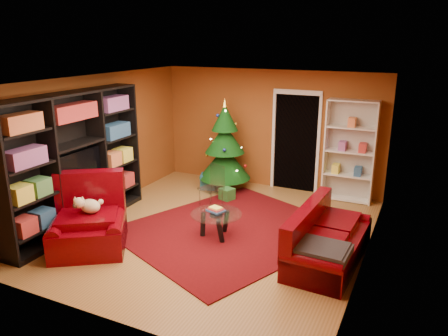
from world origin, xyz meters
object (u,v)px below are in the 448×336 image
at_px(dog, 90,206).
at_px(coffee_table, 216,225).
at_px(acrylic_chair, 211,189).
at_px(white_bookshelf, 350,152).
at_px(gift_box_red, 223,177).
at_px(armchair, 88,221).
at_px(media_unit, 75,162).
at_px(gift_box_teal, 208,181).
at_px(rug, 231,230).
at_px(sofa, 330,235).
at_px(christmas_tree, 225,146).
at_px(gift_box_green, 227,194).

distance_m(dog, coffee_table, 2.06).
bearing_deg(coffee_table, acrylic_chair, 120.84).
xyz_separation_m(dog, acrylic_chair, (0.91, 2.37, -0.32)).
bearing_deg(white_bookshelf, gift_box_red, -179.33).
relative_size(gift_box_red, armchair, 0.20).
bearing_deg(media_unit, gift_box_teal, 66.78).
xyz_separation_m(coffee_table, acrylic_chair, (-0.72, 1.20, 0.16)).
height_order(gift_box_teal, gift_box_red, gift_box_teal).
xyz_separation_m(rug, acrylic_chair, (-0.83, 0.85, 0.37)).
xyz_separation_m(rug, gift_box_red, (-1.28, 2.35, 0.11)).
bearing_deg(coffee_table, dog, -144.15).
distance_m(dog, sofa, 3.72).
xyz_separation_m(media_unit, coffee_table, (2.41, 0.63, -0.97)).
distance_m(armchair, dog, 0.24).
bearing_deg(media_unit, coffee_table, 13.56).
height_order(gift_box_teal, armchair, armchair).
xyz_separation_m(rug, coffee_table, (-0.11, -0.35, 0.21)).
bearing_deg(christmas_tree, white_bookshelf, 9.21).
height_order(gift_box_green, white_bookshelf, white_bookshelf).
relative_size(gift_box_green, dog, 0.64).
bearing_deg(media_unit, christmas_tree, 62.63).
bearing_deg(gift_box_red, christmas_tree, -58.97).
bearing_deg(armchair, gift_box_red, 49.50).
xyz_separation_m(christmas_tree, acrylic_chair, (0.23, -1.13, -0.60)).
bearing_deg(armchair, gift_box_green, 36.36).
xyz_separation_m(white_bookshelf, sofa, (0.24, -2.73, -0.62)).
height_order(gift_box_green, sofa, sofa).
bearing_deg(gift_box_red, acrylic_chair, -73.20).
bearing_deg(white_bookshelf, dog, -130.21).
bearing_deg(dog, acrylic_chair, 35.36).
relative_size(christmas_tree, sofa, 1.04).
distance_m(gift_box_green, dog, 3.08).
height_order(gift_box_teal, sofa, sofa).
distance_m(white_bookshelf, dog, 5.12).
bearing_deg(acrylic_chair, media_unit, -112.00).
bearing_deg(gift_box_green, dog, -110.15).
relative_size(rug, acrylic_chair, 4.52).
bearing_deg(gift_box_teal, gift_box_red, 78.81).
height_order(christmas_tree, dog, christmas_tree).
distance_m(gift_box_green, white_bookshelf, 2.64).
bearing_deg(sofa, media_unit, 101.33).
height_order(gift_box_red, sofa, sofa).
xyz_separation_m(media_unit, sofa, (4.29, 0.65, -0.77)).
bearing_deg(dog, gift_box_green, 36.16).
height_order(christmas_tree, gift_box_teal, christmas_tree).
bearing_deg(acrylic_chair, gift_box_teal, 140.93).
xyz_separation_m(gift_box_red, sofa, (3.06, -2.68, 0.30)).
xyz_separation_m(gift_box_teal, coffee_table, (1.27, -2.16, 0.06)).
xyz_separation_m(media_unit, gift_box_red, (1.24, 3.33, -1.07)).
bearing_deg(gift_box_red, media_unit, -110.44).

